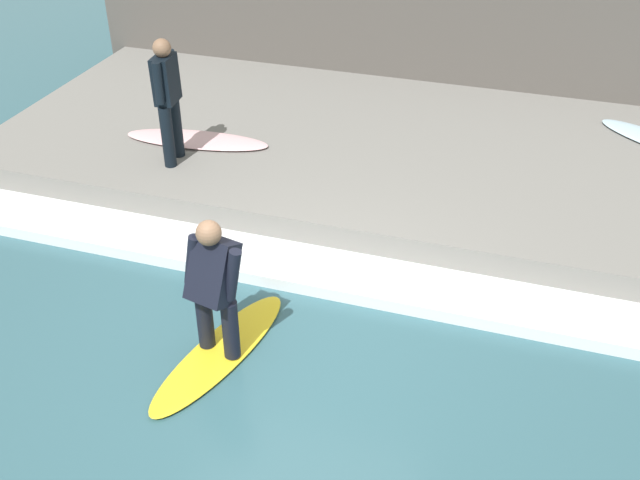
{
  "coord_description": "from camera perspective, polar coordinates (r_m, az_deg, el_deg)",
  "views": [
    {
      "loc": [
        -4.92,
        -1.85,
        4.73
      ],
      "look_at": [
        0.87,
        0.0,
        0.7
      ],
      "focal_mm": 42.0,
      "sensor_mm": 36.0,
      "label": 1
    }
  ],
  "objects": [
    {
      "name": "surfer_riding",
      "position": [
        6.57,
        -8.11,
        -3.22
      ],
      "size": [
        0.5,
        0.62,
        1.4
      ],
      "color": "black",
      "rests_on": "surfboard_riding"
    },
    {
      "name": "ground_plane",
      "position": [
        7.07,
        -2.16,
        -8.46
      ],
      "size": [
        28.0,
        28.0,
        0.0
      ],
      "primitive_type": "plane",
      "color": "#335B66"
    },
    {
      "name": "surfer_waiting_near",
      "position": [
        9.15,
        -11.55,
        10.79
      ],
      "size": [
        0.52,
        0.26,
        1.54
      ],
      "color": "black",
      "rests_on": "concrete_ledge"
    },
    {
      "name": "back_wall",
      "position": [
        11.89,
        8.12,
        14.92
      ],
      "size": [
        0.5,
        10.78,
        1.99
      ],
      "primitive_type": "cube",
      "color": "#544F49",
      "rests_on": "ground_plane"
    },
    {
      "name": "concrete_ledge",
      "position": [
        9.96,
        5.09,
        6.43
      ],
      "size": [
        4.4,
        10.26,
        0.42
      ],
      "primitive_type": "cube",
      "color": "slate",
      "rests_on": "ground_plane"
    },
    {
      "name": "surfboard_riding",
      "position": [
        7.08,
        -7.6,
        -8.44
      ],
      "size": [
        1.98,
        0.9,
        0.06
      ],
      "color": "yellow",
      "rests_on": "ground_plane"
    },
    {
      "name": "wave_foam_crest",
      "position": [
        7.91,
        0.74,
        -2.53
      ],
      "size": [
        0.72,
        9.75,
        0.14
      ],
      "primitive_type": "cube",
      "color": "white",
      "rests_on": "ground_plane"
    },
    {
      "name": "surfboard_waiting_near",
      "position": [
        9.92,
        -9.36,
        7.55
      ],
      "size": [
        0.72,
        1.96,
        0.06
      ],
      "color": "beige",
      "rests_on": "concrete_ledge"
    }
  ]
}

